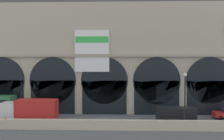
{
  "coord_description": "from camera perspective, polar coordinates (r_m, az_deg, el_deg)",
  "views": [
    {
      "loc": [
        2.7,
        -36.63,
        8.48
      ],
      "look_at": [
        1.19,
        5.0,
        6.95
      ],
      "focal_mm": 42.92,
      "sensor_mm": 36.0,
      "label": 1
    }
  ],
  "objects": [
    {
      "name": "box_truck_midwest",
      "position": [
        38.55,
        -17.03,
        -8.12
      ],
      "size": [
        7.5,
        2.91,
        3.12
      ],
      "color": "white",
      "rests_on": "ground"
    },
    {
      "name": "street_lamp_quayside",
      "position": [
        34.17,
        15.27,
        -4.82
      ],
      "size": [
        0.44,
        0.44,
        6.9
      ],
      "color": "black",
      "rests_on": "ground"
    },
    {
      "name": "quay_parapet_wall",
      "position": [
        33.28,
        -2.7,
        -11.58
      ],
      "size": [
        90.0,
        0.7,
        1.22
      ],
      "primitive_type": "cube",
      "color": "beige",
      "rests_on": "ground"
    },
    {
      "name": "ground_plane",
      "position": [
        37.7,
        -2.13,
        -10.9
      ],
      "size": [
        200.0,
        200.0,
        0.0
      ],
      "primitive_type": "plane",
      "color": "#54565B"
    },
    {
      "name": "van_mideast",
      "position": [
        37.31,
        13.41,
        -9.14
      ],
      "size": [
        5.2,
        2.48,
        2.2
      ],
      "color": "black",
      "rests_on": "ground"
    },
    {
      "name": "station_building",
      "position": [
        44.2,
        -1.39,
        4.3
      ],
      "size": [
        50.45,
        5.34,
        20.91
      ],
      "color": "#B2A891",
      "rests_on": "ground"
    }
  ]
}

